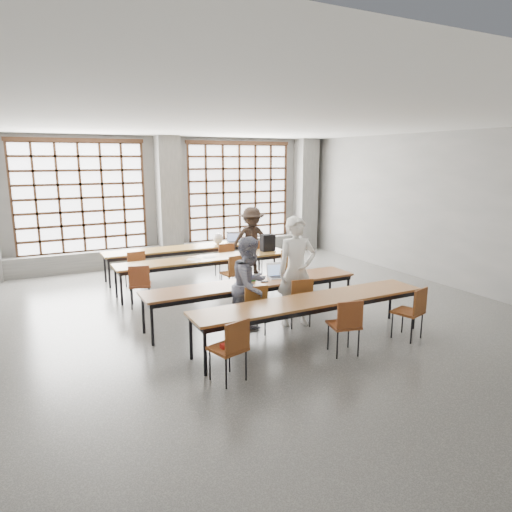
{
  "coord_description": "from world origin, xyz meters",
  "views": [
    {
      "loc": [
        -3.62,
        -7.13,
        2.9
      ],
      "look_at": [
        0.24,
        0.4,
        1.08
      ],
      "focal_mm": 32.0,
      "sensor_mm": 36.0,
      "label": 1
    }
  ],
  "objects_px": {
    "chair_back_right": "(254,253)",
    "chair_near_mid": "(346,321)",
    "desk_row_a": "(186,250)",
    "laptop_front": "(277,274)",
    "desk_row_b": "(206,261)",
    "desk_row_c": "(253,285)",
    "desk_row_d": "(312,303)",
    "plastic_bag": "(218,238)",
    "chair_near_right": "(413,308)",
    "student_male": "(296,272)",
    "red_pouch": "(228,345)",
    "chair_mid_right": "(288,264)",
    "chair_near_left": "(232,344)",
    "chair_front_right": "(299,297)",
    "mouse": "(298,275)",
    "chair_back_left": "(135,266)",
    "student_female": "(250,286)",
    "chair_mid_left": "(140,282)",
    "green_box": "(248,279)",
    "chair_mid_centre": "(234,270)",
    "chair_back_mid": "(225,256)",
    "backpack": "(268,243)",
    "student_back": "(252,240)",
    "phone": "(264,282)",
    "chair_front_left": "(254,304)",
    "laptop_back": "(234,240)"
  },
  "relations": [
    {
      "from": "chair_back_right",
      "to": "chair_near_mid",
      "type": "height_order",
      "value": "same"
    },
    {
      "from": "desk_row_a",
      "to": "chair_back_right",
      "type": "xyz_separation_m",
      "value": [
        1.61,
        -0.63,
        -0.13
      ]
    },
    {
      "from": "chair_back_right",
      "to": "laptop_front",
      "type": "xyz_separation_m",
      "value": [
        -1.02,
        -2.95,
        0.25
      ]
    },
    {
      "from": "desk_row_b",
      "to": "desk_row_c",
      "type": "bearing_deg",
      "value": -89.3
    },
    {
      "from": "laptop_front",
      "to": "desk_row_b",
      "type": "bearing_deg",
      "value": 105.1
    },
    {
      "from": "desk_row_d",
      "to": "plastic_bag",
      "type": "height_order",
      "value": "plastic_bag"
    },
    {
      "from": "chair_near_right",
      "to": "student_male",
      "type": "relative_size",
      "value": 0.46
    },
    {
      "from": "desk_row_a",
      "to": "red_pouch",
      "type": "distance_m",
      "value": 5.73
    },
    {
      "from": "chair_mid_right",
      "to": "chair_near_left",
      "type": "relative_size",
      "value": 1.0
    },
    {
      "from": "desk_row_d",
      "to": "chair_near_mid",
      "type": "distance_m",
      "value": 0.67
    },
    {
      "from": "desk_row_b",
      "to": "chair_near_mid",
      "type": "distance_m",
      "value": 4.3
    },
    {
      "from": "chair_near_left",
      "to": "student_male",
      "type": "height_order",
      "value": "student_male"
    },
    {
      "from": "chair_front_right",
      "to": "mouse",
      "type": "height_order",
      "value": "chair_front_right"
    },
    {
      "from": "chair_back_left",
      "to": "student_female",
      "type": "distance_m",
      "value": 3.74
    },
    {
      "from": "chair_back_right",
      "to": "chair_mid_left",
      "type": "bearing_deg",
      "value": -156.62
    },
    {
      "from": "mouse",
      "to": "green_box",
      "type": "height_order",
      "value": "green_box"
    },
    {
      "from": "student_male",
      "to": "student_female",
      "type": "distance_m",
      "value": 0.91
    },
    {
      "from": "desk_row_b",
      "to": "student_female",
      "type": "relative_size",
      "value": 2.42
    },
    {
      "from": "plastic_bag",
      "to": "desk_row_a",
      "type": "bearing_deg",
      "value": -176.82
    },
    {
      "from": "green_box",
      "to": "chair_mid_centre",
      "type": "bearing_deg",
      "value": 74.74
    },
    {
      "from": "chair_back_left",
      "to": "chair_back_mid",
      "type": "relative_size",
      "value": 1.0
    },
    {
      "from": "chair_mid_left",
      "to": "backpack",
      "type": "height_order",
      "value": "backpack"
    },
    {
      "from": "desk_row_c",
      "to": "chair_back_mid",
      "type": "height_order",
      "value": "chair_back_mid"
    },
    {
      "from": "red_pouch",
      "to": "student_back",
      "type": "bearing_deg",
      "value": 60.26
    },
    {
      "from": "chair_near_left",
      "to": "chair_near_mid",
      "type": "height_order",
      "value": "same"
    },
    {
      "from": "laptop_front",
      "to": "phone",
      "type": "bearing_deg",
      "value": -151.2
    },
    {
      "from": "chair_back_right",
      "to": "mouse",
      "type": "relative_size",
      "value": 8.98
    },
    {
      "from": "chair_mid_right",
      "to": "student_male",
      "type": "relative_size",
      "value": 0.46
    },
    {
      "from": "desk_row_b",
      "to": "chair_front_left",
      "type": "height_order",
      "value": "chair_front_left"
    },
    {
      "from": "desk_row_c",
      "to": "chair_back_mid",
      "type": "relative_size",
      "value": 4.55
    },
    {
      "from": "mouse",
      "to": "plastic_bag",
      "type": "distance_m",
      "value": 3.76
    },
    {
      "from": "desk_row_d",
      "to": "red_pouch",
      "type": "height_order",
      "value": "desk_row_d"
    },
    {
      "from": "mouse",
      "to": "plastic_bag",
      "type": "xyz_separation_m",
      "value": [
        -0.07,
        3.76,
        0.12
      ]
    },
    {
      "from": "chair_near_left",
      "to": "green_box",
      "type": "relative_size",
      "value": 3.52
    },
    {
      "from": "plastic_bag",
      "to": "chair_back_right",
      "type": "bearing_deg",
      "value": -43.74
    },
    {
      "from": "desk_row_d",
      "to": "backpack",
      "type": "bearing_deg",
      "value": 71.96
    },
    {
      "from": "chair_back_mid",
      "to": "chair_mid_left",
      "type": "distance_m",
      "value": 2.79
    },
    {
      "from": "desk_row_b",
      "to": "backpack",
      "type": "height_order",
      "value": "backpack"
    },
    {
      "from": "chair_back_left",
      "to": "chair_near_left",
      "type": "relative_size",
      "value": 1.0
    },
    {
      "from": "chair_front_right",
      "to": "chair_mid_centre",
      "type": "bearing_deg",
      "value": 95.14
    },
    {
      "from": "chair_back_mid",
      "to": "red_pouch",
      "type": "distance_m",
      "value": 5.38
    },
    {
      "from": "chair_mid_left",
      "to": "laptop_back",
      "type": "relative_size",
      "value": 2.03
    },
    {
      "from": "chair_back_right",
      "to": "student_female",
      "type": "distance_m",
      "value": 4.04
    },
    {
      "from": "chair_mid_centre",
      "to": "chair_near_mid",
      "type": "distance_m",
      "value": 3.63
    },
    {
      "from": "chair_front_right",
      "to": "laptop_front",
      "type": "distance_m",
      "value": 0.78
    },
    {
      "from": "student_female",
      "to": "red_pouch",
      "type": "xyz_separation_m",
      "value": [
        -1.03,
        -1.39,
        -0.33
      ]
    },
    {
      "from": "student_female",
      "to": "laptop_front",
      "type": "bearing_deg",
      "value": 5.69
    },
    {
      "from": "desk_row_b",
      "to": "plastic_bag",
      "type": "xyz_separation_m",
      "value": [
        0.9,
        1.45,
        0.21
      ]
    },
    {
      "from": "chair_back_mid",
      "to": "mouse",
      "type": "height_order",
      "value": "chair_back_mid"
    },
    {
      "from": "chair_back_right",
      "to": "chair_mid_centre",
      "type": "xyz_separation_m",
      "value": [
        -1.2,
        -1.4,
        0.0
      ]
    }
  ]
}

